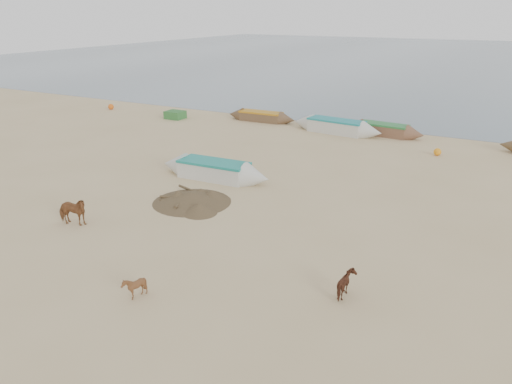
% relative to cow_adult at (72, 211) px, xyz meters
% --- Properties ---
extents(ground, '(140.00, 140.00, 0.00)m').
position_rel_cow_adult_xyz_m(ground, '(5.92, 0.49, -0.59)').
color(ground, tan).
rests_on(ground, ground).
extents(sea, '(160.00, 160.00, 0.00)m').
position_rel_cow_adult_xyz_m(sea, '(5.92, 82.49, -0.58)').
color(sea, slate).
rests_on(sea, ground).
extents(cow_adult, '(1.51, 0.94, 1.18)m').
position_rel_cow_adult_xyz_m(cow_adult, '(0.00, 0.00, 0.00)').
color(cow_adult, brown).
rests_on(cow_adult, ground).
extents(calf_front, '(0.89, 0.87, 0.75)m').
position_rel_cow_adult_xyz_m(calf_front, '(5.83, -2.97, -0.22)').
color(calf_front, brown).
rests_on(calf_front, ground).
extents(calf_right, '(0.97, 1.03, 0.81)m').
position_rel_cow_adult_xyz_m(calf_right, '(11.40, 0.13, -0.19)').
color(calf_right, '#51291A').
rests_on(calf_right, ground).
extents(near_canoe, '(6.22, 1.64, 0.91)m').
position_rel_cow_adult_xyz_m(near_canoe, '(1.77, 7.63, -0.13)').
color(near_canoe, beige).
rests_on(near_canoe, ground).
extents(debris_pile, '(3.84, 3.84, 0.47)m').
position_rel_cow_adult_xyz_m(debris_pile, '(2.72, 4.33, -0.36)').
color(debris_pile, brown).
rests_on(debris_pile, ground).
extents(waterline_canoes, '(38.18, 3.99, 0.96)m').
position_rel_cow_adult_xyz_m(waterline_canoes, '(13.11, 20.68, -0.16)').
color(waterline_canoes, brown).
rests_on(waterline_canoes, ground).
extents(beach_clutter, '(45.20, 5.23, 0.64)m').
position_rel_cow_adult_xyz_m(beach_clutter, '(9.42, 20.33, -0.29)').
color(beach_clutter, '#306B31').
rests_on(beach_clutter, ground).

